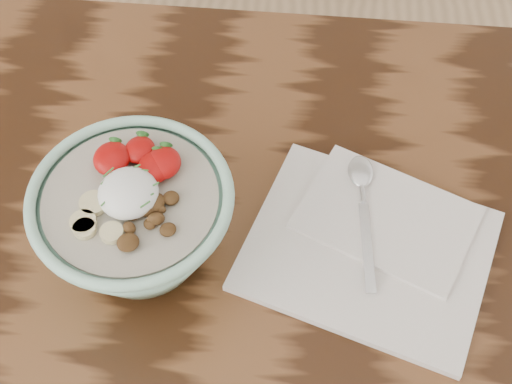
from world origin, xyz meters
TOP-DOWN VIEW (x-y plane):
  - table at (0.00, 0.00)cm, footprint 160.00×90.00cm
  - breakfast_bowl at (-22.01, 4.18)cm, footprint 20.94×20.94cm
  - napkin at (3.44, 7.37)cm, footprint 31.38×28.08cm
  - spoon at (2.12, 13.75)cm, footprint 3.57×18.14cm

SIDE VIEW (x-z plane):
  - table at x=0.00cm, z-range 28.20..103.20cm
  - napkin at x=3.44cm, z-range 74.87..76.48cm
  - spoon at x=2.12cm, z-range 76.54..77.48cm
  - breakfast_bowl at x=-22.01cm, z-range 75.09..89.21cm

